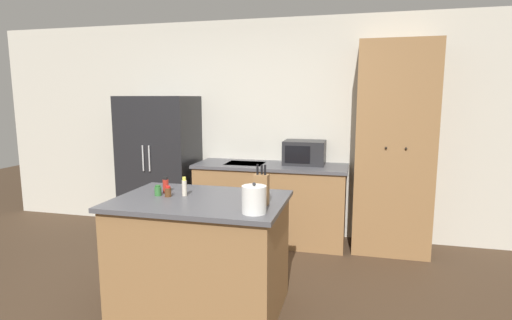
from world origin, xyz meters
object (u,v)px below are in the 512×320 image
object	(u,v)px
knife_block	(261,189)
spice_bottle_amber_oil	(168,192)
refrigerator	(160,165)
pantry_cabinet	(393,149)
microwave	(304,152)
kettle	(254,199)
spice_bottle_green_herb	(166,185)
spice_bottle_short_red	(158,191)
spice_bottle_tall_dark	(184,187)

from	to	relation	value
knife_block	spice_bottle_amber_oil	distance (m)	0.77
refrigerator	pantry_cabinet	size ratio (longest dim) A/B	0.75
microwave	spice_bottle_amber_oil	xyz separation A→B (m)	(-0.85, -1.76, -0.11)
pantry_cabinet	kettle	world-z (taller)	pantry_cabinet
refrigerator	spice_bottle_amber_oil	xyz separation A→B (m)	(0.92, -1.64, 0.10)
knife_block	pantry_cabinet	bearing A→B (deg)	58.93
kettle	spice_bottle_green_herb	bearing A→B (deg)	155.22
microwave	knife_block	bearing A→B (deg)	-92.62
pantry_cabinet	refrigerator	bearing A→B (deg)	-179.04
microwave	kettle	size ratio (longest dim) A/B	2.22
spice_bottle_amber_oil	kettle	size ratio (longest dim) A/B	0.40
microwave	spice_bottle_green_herb	xyz separation A→B (m)	(-0.93, -1.65, -0.08)
refrigerator	microwave	bearing A→B (deg)	3.93
spice_bottle_short_red	spice_bottle_amber_oil	bearing A→B (deg)	-7.71
pantry_cabinet	spice_bottle_tall_dark	size ratio (longest dim) A/B	14.72
kettle	spice_bottle_tall_dark	bearing A→B (deg)	153.34
pantry_cabinet	kettle	bearing A→B (deg)	-118.05
spice_bottle_green_herb	spice_bottle_amber_oil	bearing A→B (deg)	-56.43
spice_bottle_tall_dark	kettle	distance (m)	0.73
spice_bottle_amber_oil	microwave	bearing A→B (deg)	64.30
pantry_cabinet	spice_bottle_amber_oil	xyz separation A→B (m)	(-1.81, -1.69, -0.18)
spice_bottle_short_red	kettle	bearing A→B (deg)	-18.31
pantry_cabinet	spice_bottle_amber_oil	size ratio (longest dim) A/B	26.38
knife_block	kettle	world-z (taller)	knife_block
pantry_cabinet	spice_bottle_tall_dark	xyz separation A→B (m)	(-1.70, -1.63, -0.15)
refrigerator	knife_block	xyz separation A→B (m)	(1.69, -1.69, 0.17)
spice_bottle_short_red	spice_bottle_green_herb	xyz separation A→B (m)	(0.01, 0.11, 0.02)
microwave	spice_bottle_amber_oil	size ratio (longest dim) A/B	5.50
spice_bottle_green_herb	microwave	bearing A→B (deg)	60.60
spice_bottle_tall_dark	spice_bottle_green_herb	world-z (taller)	spice_bottle_tall_dark
knife_block	spice_bottle_green_herb	bearing A→B (deg)	168.71
spice_bottle_short_red	spice_bottle_tall_dark	bearing A→B (deg)	11.60
spice_bottle_tall_dark	spice_bottle_short_red	distance (m)	0.22
spice_bottle_short_red	spice_bottle_amber_oil	world-z (taller)	spice_bottle_amber_oil
spice_bottle_amber_oil	spice_bottle_green_herb	xyz separation A→B (m)	(-0.08, 0.12, 0.02)
refrigerator	kettle	bearing A→B (deg)	-48.59
spice_bottle_tall_dark	spice_bottle_amber_oil	xyz separation A→B (m)	(-0.12, -0.06, -0.03)
pantry_cabinet	kettle	size ratio (longest dim) A/B	10.67
microwave	spice_bottle_short_red	distance (m)	1.99
spice_bottle_amber_oil	kettle	xyz separation A→B (m)	(0.77, -0.27, 0.05)
spice_bottle_tall_dark	spice_bottle_short_red	xyz separation A→B (m)	(-0.21, -0.04, -0.03)
refrigerator	spice_bottle_short_red	xyz separation A→B (m)	(0.83, -1.63, 0.10)
refrigerator	spice_bottle_green_herb	bearing A→B (deg)	-61.08
refrigerator	spice_bottle_green_herb	world-z (taller)	refrigerator
knife_block	kettle	bearing A→B (deg)	-89.34
knife_block	spice_bottle_amber_oil	world-z (taller)	knife_block
spice_bottle_tall_dark	kettle	xyz separation A→B (m)	(0.65, -0.33, 0.02)
microwave	refrigerator	bearing A→B (deg)	-176.07
knife_block	spice_bottle_short_red	world-z (taller)	knife_block
spice_bottle_amber_oil	kettle	distance (m)	0.82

